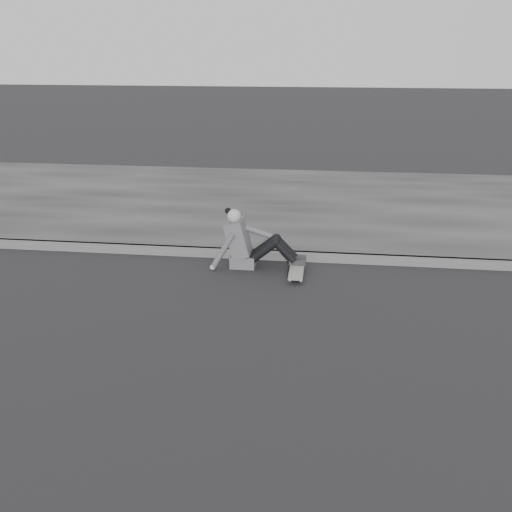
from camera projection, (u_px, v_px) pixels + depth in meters
The scene contains 5 objects.
ground at pixel (458, 353), 6.04m from camera, with size 80.00×80.00×0.00m, color black.
curb at pixel (422, 261), 8.42m from camera, with size 24.00×0.16×0.12m, color #505050.
sidewalk at pixel (399, 207), 11.23m from camera, with size 24.00×6.00×0.12m, color #323232.
skateboard at pixel (297, 270), 8.07m from camera, with size 0.20×0.78×0.09m.
seated_woman at pixel (248, 243), 8.28m from camera, with size 1.38×0.46×0.88m.
Camera 1 is at (-1.47, -5.52, 3.07)m, focal length 40.00 mm.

